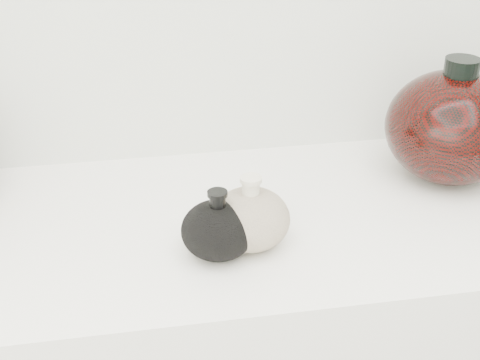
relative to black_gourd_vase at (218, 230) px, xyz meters
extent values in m
cube|color=silver|center=(0.01, 0.10, -0.06)|extent=(1.20, 0.50, 0.03)
ellipsoid|color=black|center=(0.00, 0.00, 0.00)|extent=(0.11, 0.11, 0.09)
cylinder|color=black|center=(0.00, 0.00, 0.05)|extent=(0.02, 0.02, 0.03)
cylinder|color=black|center=(0.00, 0.00, 0.06)|extent=(0.03, 0.03, 0.01)
ellipsoid|color=beige|center=(0.05, 0.02, 0.00)|extent=(0.15, 0.15, 0.09)
cylinder|color=beige|center=(0.05, 0.02, 0.06)|extent=(0.03, 0.03, 0.03)
cylinder|color=beige|center=(0.05, 0.02, 0.07)|extent=(0.04, 0.04, 0.01)
ellipsoid|color=black|center=(0.44, 0.17, 0.06)|extent=(0.28, 0.28, 0.20)
cylinder|color=black|center=(0.44, 0.17, 0.16)|extent=(0.07, 0.07, 0.04)
camera|label=1|loc=(-0.11, -0.83, 0.54)|focal=50.00mm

